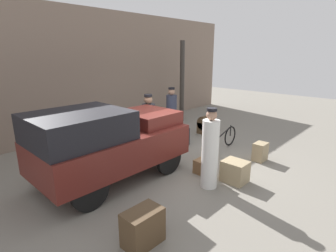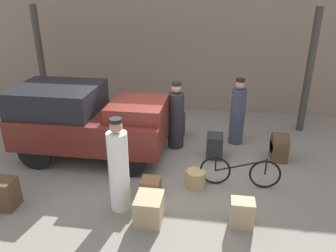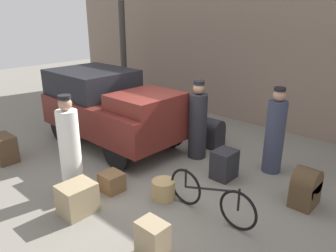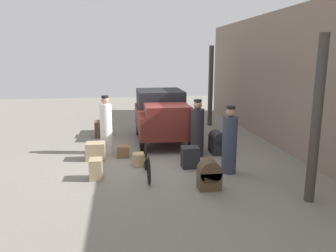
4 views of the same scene
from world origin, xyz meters
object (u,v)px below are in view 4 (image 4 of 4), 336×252
(suitcase_small_leather, at_px, (190,157))
(trunk_barrel_dark, at_px, (218,142))
(trunk_umber_medium, at_px, (101,129))
(suitcase_black_upright, at_px, (96,151))
(truck, at_px, (162,114))
(wicker_basket, at_px, (140,159))
(porter_with_bicycle, at_px, (106,127))
(bicycle, at_px, (147,164))
(porter_carrying_trunk, at_px, (197,130))
(porter_lifting_near_truck, at_px, (230,143))
(suitcase_tan_flat, at_px, (209,175))
(trunk_large_brown, at_px, (123,151))
(trunk_wicker_pale, at_px, (96,169))

(suitcase_small_leather, bearing_deg, trunk_barrel_dark, 136.24)
(trunk_umber_medium, relative_size, suitcase_black_upright, 1.13)
(truck, relative_size, wicker_basket, 8.62)
(wicker_basket, relative_size, porter_with_bicycle, 0.23)
(truck, xyz_separation_m, trunk_barrel_dark, (1.89, 1.52, -0.63))
(porter_with_bicycle, bearing_deg, truck, 125.00)
(bicycle, relative_size, porter_carrying_trunk, 0.96)
(porter_carrying_trunk, xyz_separation_m, suitcase_black_upright, (-0.08, -3.06, -0.54))
(porter_lifting_near_truck, xyz_separation_m, suitcase_black_upright, (-1.65, -3.55, -0.56))
(wicker_basket, relative_size, trunk_umber_medium, 0.65)
(suitcase_small_leather, bearing_deg, porter_carrying_trunk, 157.14)
(trunk_umber_medium, height_order, suitcase_black_upright, trunk_umber_medium)
(suitcase_small_leather, bearing_deg, trunk_umber_medium, -146.47)
(suitcase_tan_flat, bearing_deg, wicker_basket, -142.20)
(trunk_large_brown, height_order, trunk_umber_medium, trunk_umber_medium)
(porter_with_bicycle, distance_m, trunk_barrel_dark, 3.54)
(trunk_large_brown, bearing_deg, suitcase_black_upright, -80.28)
(porter_carrying_trunk, height_order, trunk_large_brown, porter_carrying_trunk)
(porter_lifting_near_truck, bearing_deg, trunk_large_brown, -123.23)
(bicycle, distance_m, suitcase_tan_flat, 1.68)
(bicycle, distance_m, wicker_basket, 0.93)
(trunk_large_brown, xyz_separation_m, trunk_umber_medium, (-2.75, -0.82, 0.12))
(bicycle, bearing_deg, porter_carrying_trunk, 133.26)
(suitcase_small_leather, relative_size, suitcase_tan_flat, 0.84)
(trunk_barrel_dark, distance_m, suitcase_small_leather, 1.65)
(truck, xyz_separation_m, porter_carrying_trunk, (2.06, 0.82, -0.19))
(bicycle, xyz_separation_m, trunk_umber_medium, (-4.54, -1.41, -0.04))
(trunk_wicker_pale, bearing_deg, suitcase_tan_flat, 68.65)
(porter_lifting_near_truck, distance_m, suitcase_small_leather, 1.19)
(trunk_wicker_pale, distance_m, suitcase_black_upright, 1.63)
(porter_carrying_trunk, bearing_deg, suitcase_small_leather, -22.86)
(wicker_basket, bearing_deg, porter_lifting_near_truck, 68.22)
(porter_lifting_near_truck, relative_size, trunk_large_brown, 4.60)
(porter_carrying_trunk, xyz_separation_m, suitcase_small_leather, (1.02, -0.43, -0.51))
(porter_with_bicycle, distance_m, trunk_large_brown, 0.96)
(bicycle, bearing_deg, trunk_umber_medium, -162.77)
(truck, height_order, trunk_umber_medium, truck)
(bicycle, xyz_separation_m, wicker_basket, (-0.91, -0.13, -0.16))
(trunk_barrel_dark, bearing_deg, suitcase_small_leather, -43.76)
(porter_carrying_trunk, bearing_deg, wicker_basket, -69.84)
(suitcase_tan_flat, distance_m, suitcase_black_upright, 3.82)
(trunk_large_brown, xyz_separation_m, trunk_barrel_dark, (0.05, 2.96, 0.18))
(bicycle, bearing_deg, suitcase_small_leather, 113.93)
(truck, xyz_separation_m, trunk_large_brown, (1.84, -1.44, -0.81))
(porter_with_bicycle, relative_size, trunk_barrel_dark, 2.58)
(bicycle, relative_size, porter_with_bicycle, 0.91)
(porter_carrying_trunk, relative_size, trunk_wicker_pale, 3.38)
(suitcase_tan_flat, height_order, trunk_umber_medium, suitcase_tan_flat)
(trunk_umber_medium, bearing_deg, porter_carrying_trunk, 45.96)
(porter_with_bicycle, xyz_separation_m, suitcase_black_upright, (0.62, -0.31, -0.59))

